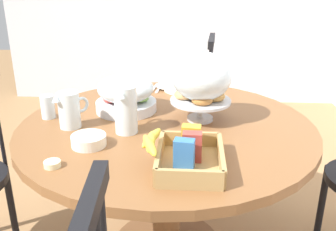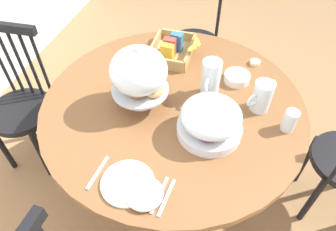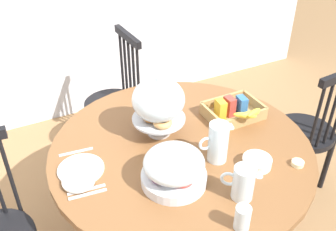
{
  "view_description": "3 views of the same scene",
  "coord_description": "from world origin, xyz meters",
  "px_view_note": "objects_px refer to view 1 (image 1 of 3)",
  "views": [
    {
      "loc": [
        1.68,
        0.24,
        1.41
      ],
      "look_at": [
        -0.02,
        0.13,
        0.74
      ],
      "focal_mm": 40.5,
      "sensor_mm": 36.0,
      "label": 1
    },
    {
      "loc": [
        -1.02,
        -0.14,
        1.84
      ],
      "look_at": [
        -0.02,
        0.13,
        0.74
      ],
      "focal_mm": 32.84,
      "sensor_mm": 36.0,
      "label": 2
    },
    {
      "loc": [
        -0.68,
        -1.22,
        1.99
      ],
      "look_at": [
        0.08,
        0.28,
        0.84
      ],
      "focal_mm": 41.38,
      "sensor_mm": 36.0,
      "label": 3
    }
  ],
  "objects_px": {
    "dining_table": "(167,159)",
    "milk_pitcher": "(70,111)",
    "pastry_stand_with_dome": "(201,79)",
    "drinking_glass": "(48,107)",
    "china_plate_large": "(183,89)",
    "cereal_basket": "(185,154)",
    "windsor_chair_facing_door": "(190,109)",
    "butter_dish": "(52,164)",
    "cereal_bowl": "(89,140)",
    "china_plate_small": "(169,85)",
    "fruit_platter_covered": "(126,94)",
    "orange_juice_pitcher": "(126,112)"
  },
  "relations": [
    {
      "from": "dining_table",
      "to": "milk_pitcher",
      "type": "relative_size",
      "value": 8.22
    },
    {
      "from": "pastry_stand_with_dome",
      "to": "drinking_glass",
      "type": "bearing_deg",
      "value": -88.41
    },
    {
      "from": "dining_table",
      "to": "china_plate_large",
      "type": "bearing_deg",
      "value": 173.54
    },
    {
      "from": "cereal_basket",
      "to": "drinking_glass",
      "type": "bearing_deg",
      "value": -122.69
    },
    {
      "from": "windsor_chair_facing_door",
      "to": "cereal_basket",
      "type": "distance_m",
      "value": 1.4
    },
    {
      "from": "dining_table",
      "to": "butter_dish",
      "type": "distance_m",
      "value": 0.61
    },
    {
      "from": "dining_table",
      "to": "cereal_bowl",
      "type": "xyz_separation_m",
      "value": [
        0.25,
        -0.29,
        0.21
      ]
    },
    {
      "from": "cereal_basket",
      "to": "china_plate_small",
      "type": "xyz_separation_m",
      "value": [
        -0.93,
        -0.12,
        -0.03
      ]
    },
    {
      "from": "windsor_chair_facing_door",
      "to": "china_plate_large",
      "type": "relative_size",
      "value": 4.43
    },
    {
      "from": "fruit_platter_covered",
      "to": "cereal_bowl",
      "type": "distance_m",
      "value": 0.42
    },
    {
      "from": "cereal_basket",
      "to": "butter_dish",
      "type": "bearing_deg",
      "value": -84.99
    },
    {
      "from": "cereal_basket",
      "to": "butter_dish",
      "type": "distance_m",
      "value": 0.48
    },
    {
      "from": "fruit_platter_covered",
      "to": "pastry_stand_with_dome",
      "type": "bearing_deg",
      "value": 74.44
    },
    {
      "from": "windsor_chair_facing_door",
      "to": "drinking_glass",
      "type": "distance_m",
      "value": 1.2
    },
    {
      "from": "pastry_stand_with_dome",
      "to": "drinking_glass",
      "type": "height_order",
      "value": "pastry_stand_with_dome"
    },
    {
      "from": "fruit_platter_covered",
      "to": "windsor_chair_facing_door",
      "type": "bearing_deg",
      "value": 159.03
    },
    {
      "from": "dining_table",
      "to": "orange_juice_pitcher",
      "type": "bearing_deg",
      "value": -57.03
    },
    {
      "from": "milk_pitcher",
      "to": "butter_dish",
      "type": "distance_m",
      "value": 0.37
    },
    {
      "from": "orange_juice_pitcher",
      "to": "china_plate_small",
      "type": "distance_m",
      "value": 0.67
    },
    {
      "from": "china_plate_large",
      "to": "cereal_bowl",
      "type": "distance_m",
      "value": 0.84
    },
    {
      "from": "china_plate_large",
      "to": "drinking_glass",
      "type": "height_order",
      "value": "drinking_glass"
    },
    {
      "from": "windsor_chair_facing_door",
      "to": "pastry_stand_with_dome",
      "type": "distance_m",
      "value": 1.04
    },
    {
      "from": "pastry_stand_with_dome",
      "to": "china_plate_small",
      "type": "distance_m",
      "value": 0.55
    },
    {
      "from": "windsor_chair_facing_door",
      "to": "fruit_platter_covered",
      "type": "xyz_separation_m",
      "value": [
        0.81,
        -0.31,
        0.37
      ]
    },
    {
      "from": "fruit_platter_covered",
      "to": "china_plate_small",
      "type": "relative_size",
      "value": 2.0
    },
    {
      "from": "windsor_chair_facing_door",
      "to": "pastry_stand_with_dome",
      "type": "bearing_deg",
      "value": 3.32
    },
    {
      "from": "milk_pitcher",
      "to": "dining_table",
      "type": "bearing_deg",
      "value": 99.04
    },
    {
      "from": "windsor_chair_facing_door",
      "to": "dining_table",
      "type": "bearing_deg",
      "value": -5.9
    },
    {
      "from": "fruit_platter_covered",
      "to": "butter_dish",
      "type": "xyz_separation_m",
      "value": [
        0.59,
        -0.17,
        -0.07
      ]
    },
    {
      "from": "windsor_chair_facing_door",
      "to": "pastry_stand_with_dome",
      "type": "xyz_separation_m",
      "value": [
        0.92,
        0.05,
        0.48
      ]
    },
    {
      "from": "cereal_basket",
      "to": "orange_juice_pitcher",
      "type": "bearing_deg",
      "value": -137.35
    },
    {
      "from": "dining_table",
      "to": "windsor_chair_facing_door",
      "type": "bearing_deg",
      "value": 174.1
    },
    {
      "from": "cereal_bowl",
      "to": "butter_dish",
      "type": "xyz_separation_m",
      "value": [
        0.18,
        -0.09,
        -0.01
      ]
    },
    {
      "from": "pastry_stand_with_dome",
      "to": "cereal_bowl",
      "type": "distance_m",
      "value": 0.57
    },
    {
      "from": "cereal_basket",
      "to": "china_plate_large",
      "type": "distance_m",
      "value": 0.9
    },
    {
      "from": "fruit_platter_covered",
      "to": "china_plate_small",
      "type": "height_order",
      "value": "fruit_platter_covered"
    },
    {
      "from": "cereal_basket",
      "to": "butter_dish",
      "type": "xyz_separation_m",
      "value": [
        0.04,
        -0.47,
        -0.03
      ]
    },
    {
      "from": "milk_pitcher",
      "to": "cereal_basket",
      "type": "relative_size",
      "value": 0.52
    },
    {
      "from": "windsor_chair_facing_door",
      "to": "china_plate_small",
      "type": "height_order",
      "value": "windsor_chair_facing_door"
    },
    {
      "from": "fruit_platter_covered",
      "to": "cereal_basket",
      "type": "distance_m",
      "value": 0.63
    },
    {
      "from": "windsor_chair_facing_door",
      "to": "drinking_glass",
      "type": "bearing_deg",
      "value": -35.34
    },
    {
      "from": "windsor_chair_facing_door",
      "to": "milk_pitcher",
      "type": "height_order",
      "value": "windsor_chair_facing_door"
    },
    {
      "from": "cereal_basket",
      "to": "cereal_bowl",
      "type": "distance_m",
      "value": 0.41
    },
    {
      "from": "pastry_stand_with_dome",
      "to": "cereal_basket",
      "type": "distance_m",
      "value": 0.47
    },
    {
      "from": "milk_pitcher",
      "to": "drinking_glass",
      "type": "height_order",
      "value": "milk_pitcher"
    },
    {
      "from": "china_plate_large",
      "to": "butter_dish",
      "type": "relative_size",
      "value": 3.67
    },
    {
      "from": "china_plate_small",
      "to": "cereal_bowl",
      "type": "height_order",
      "value": "cereal_bowl"
    },
    {
      "from": "dining_table",
      "to": "drinking_glass",
      "type": "height_order",
      "value": "drinking_glass"
    },
    {
      "from": "drinking_glass",
      "to": "china_plate_small",
      "type": "bearing_deg",
      "value": 133.55
    },
    {
      "from": "butter_dish",
      "to": "cereal_basket",
      "type": "bearing_deg",
      "value": 95.01
    }
  ]
}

